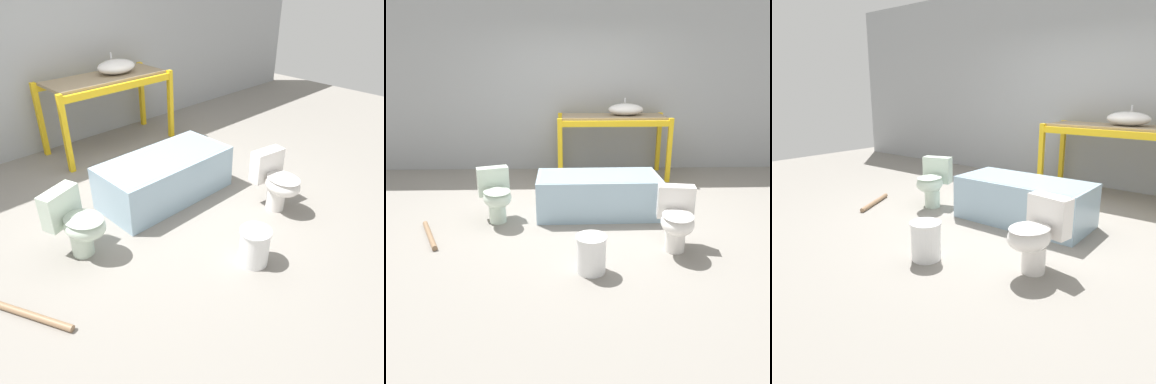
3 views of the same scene
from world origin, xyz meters
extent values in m
plane|color=gray|center=(0.00, 0.00, 0.00)|extent=(12.00, 12.00, 0.00)
cube|color=#9EA0A3|center=(0.00, 2.24, 1.60)|extent=(10.80, 0.08, 3.20)
cube|color=yellow|center=(-0.31, 1.32, 0.51)|extent=(0.07, 0.07, 1.03)
cube|color=yellow|center=(1.42, 1.32, 0.51)|extent=(0.07, 0.07, 1.03)
cube|color=yellow|center=(-0.31, 2.05, 0.51)|extent=(0.07, 0.07, 1.03)
cube|color=yellow|center=(1.42, 2.05, 0.51)|extent=(0.07, 0.07, 1.03)
cube|color=yellow|center=(0.56, 1.32, 0.94)|extent=(1.73, 0.06, 0.09)
cube|color=yellow|center=(0.56, 2.05, 0.94)|extent=(1.73, 0.06, 0.09)
cube|color=#998466|center=(0.56, 1.69, 1.01)|extent=(1.66, 0.65, 0.04)
ellipsoid|color=white|center=(0.76, 1.69, 1.12)|extent=(0.57, 0.40, 0.19)
cylinder|color=silver|center=(0.76, 1.80, 1.26)|extent=(0.02, 0.02, 0.08)
cube|color=#99B7CC|center=(0.18, 0.00, 0.25)|extent=(1.52, 0.74, 0.50)
cube|color=#829CAD|center=(0.18, 0.00, 0.40)|extent=(1.44, 0.66, 0.21)
cylinder|color=white|center=(0.89, -1.04, 0.12)|extent=(0.20, 0.20, 0.24)
ellipsoid|color=white|center=(0.88, -1.11, 0.33)|extent=(0.39, 0.46, 0.22)
ellipsoid|color=beige|center=(0.88, -1.11, 0.41)|extent=(0.37, 0.43, 0.03)
cube|color=white|center=(0.92, -0.86, 0.46)|extent=(0.39, 0.21, 0.35)
cylinder|color=silver|center=(-1.05, -0.25, 0.12)|extent=(0.20, 0.20, 0.24)
ellipsoid|color=silver|center=(-1.02, -0.31, 0.33)|extent=(0.44, 0.49, 0.22)
ellipsoid|color=#A3B3A3|center=(-1.02, -0.31, 0.41)|extent=(0.42, 0.47, 0.03)
cube|color=silver|center=(-1.11, -0.07, 0.46)|extent=(0.40, 0.27, 0.35)
cylinder|color=white|center=(0.01, -1.43, 0.18)|extent=(0.27, 0.27, 0.35)
cylinder|color=white|center=(0.01, -1.43, 0.35)|extent=(0.29, 0.29, 0.02)
cylinder|color=#8C6B4C|center=(-1.73, -0.66, 0.03)|extent=(0.38, 0.68, 0.06)
camera|label=1|loc=(-2.20, -2.93, 2.32)|focal=35.00mm
camera|label=2|loc=(-0.21, -4.46, 1.81)|focal=35.00mm
camera|label=3|loc=(2.25, -3.65, 1.49)|focal=35.00mm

